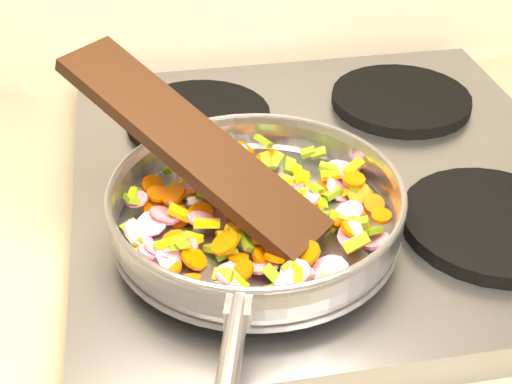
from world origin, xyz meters
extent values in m
cube|color=#939399|center=(-0.70, 1.67, 0.92)|extent=(0.60, 0.60, 0.04)
cylinder|color=black|center=(-0.84, 1.52, 0.95)|extent=(0.19, 0.19, 0.02)
cylinder|color=black|center=(-0.56, 1.52, 0.95)|extent=(0.19, 0.19, 0.02)
cylinder|color=black|center=(-0.84, 1.81, 0.95)|extent=(0.19, 0.19, 0.02)
cylinder|color=black|center=(-0.56, 1.81, 0.95)|extent=(0.19, 0.19, 0.02)
cylinder|color=#9E9EA5|center=(-0.81, 1.55, 0.96)|extent=(0.30, 0.30, 0.01)
torus|color=#9E9EA5|center=(-0.81, 1.55, 0.98)|extent=(0.33, 0.33, 0.05)
torus|color=#9E9EA5|center=(-0.81, 1.55, 1.01)|extent=(0.30, 0.30, 0.01)
cube|color=#9E9EA5|center=(-0.85, 1.40, 1.00)|extent=(0.03, 0.03, 0.02)
cube|color=#669013|center=(-0.90, 1.57, 0.97)|extent=(0.02, 0.03, 0.01)
cube|color=yellow|center=(-0.84, 1.63, 0.98)|extent=(0.03, 0.01, 0.02)
cylinder|color=#C61355|center=(-0.84, 1.56, 0.97)|extent=(0.04, 0.04, 0.03)
cylinder|color=#D75800|center=(-0.83, 1.60, 0.97)|extent=(0.02, 0.03, 0.02)
cylinder|color=#D75800|center=(-0.80, 1.67, 0.98)|extent=(0.02, 0.02, 0.02)
cube|color=#669013|center=(-0.77, 1.52, 0.97)|extent=(0.03, 0.02, 0.02)
cylinder|color=#C61355|center=(-0.89, 1.52, 0.97)|extent=(0.03, 0.03, 0.02)
cube|color=#669013|center=(-0.80, 1.55, 0.97)|extent=(0.02, 0.03, 0.01)
cylinder|color=#C61355|center=(-0.70, 1.50, 0.97)|extent=(0.03, 0.03, 0.02)
cylinder|color=#D75800|center=(-0.88, 1.53, 0.97)|extent=(0.03, 0.03, 0.02)
cube|color=yellow|center=(-0.84, 1.52, 0.98)|extent=(0.02, 0.02, 0.01)
cylinder|color=#D75800|center=(-0.78, 1.50, 0.99)|extent=(0.03, 0.03, 0.02)
cube|color=#669013|center=(-0.81, 1.51, 0.99)|extent=(0.02, 0.02, 0.02)
cube|color=yellow|center=(-0.89, 1.65, 0.98)|extent=(0.02, 0.03, 0.02)
cylinder|color=#D75800|center=(-0.72, 1.59, 0.97)|extent=(0.03, 0.03, 0.01)
cylinder|color=#D75800|center=(-0.75, 1.56, 0.97)|extent=(0.03, 0.03, 0.01)
cylinder|color=#C61355|center=(-0.88, 1.57, 0.97)|extent=(0.03, 0.04, 0.03)
cube|color=#669013|center=(-0.83, 1.50, 0.98)|extent=(0.01, 0.02, 0.01)
cylinder|color=#C61355|center=(-0.90, 1.57, 0.97)|extent=(0.04, 0.04, 0.01)
cylinder|color=#D75800|center=(-0.85, 1.50, 0.98)|extent=(0.04, 0.04, 0.02)
cube|color=#669013|center=(-0.73, 1.65, 0.98)|extent=(0.02, 0.01, 0.01)
cube|color=yellow|center=(-0.79, 1.51, 0.98)|extent=(0.02, 0.02, 0.01)
cube|color=#669013|center=(-0.71, 1.52, 0.97)|extent=(0.02, 0.02, 0.01)
cylinder|color=#D75800|center=(-0.69, 1.58, 0.97)|extent=(0.03, 0.03, 0.01)
cube|color=#669013|center=(-0.89, 1.51, 0.98)|extent=(0.02, 0.03, 0.01)
cube|color=yellow|center=(-0.75, 1.61, 0.97)|extent=(0.02, 0.02, 0.01)
cube|color=#669013|center=(-0.72, 1.65, 0.98)|extent=(0.02, 0.02, 0.02)
cylinder|color=#C61355|center=(-0.90, 1.50, 0.97)|extent=(0.03, 0.04, 0.03)
cube|color=#669013|center=(-0.74, 1.57, 0.98)|extent=(0.02, 0.02, 0.02)
cylinder|color=#D75800|center=(-0.83, 1.55, 0.97)|extent=(0.04, 0.03, 0.02)
cube|color=yellow|center=(-0.72, 1.60, 0.98)|extent=(0.02, 0.02, 0.01)
cylinder|color=#C61355|center=(-0.79, 1.54, 0.97)|extent=(0.04, 0.04, 0.01)
cube|color=#669013|center=(-0.93, 1.59, 0.99)|extent=(0.02, 0.02, 0.02)
cylinder|color=#C61355|center=(-0.87, 1.63, 0.97)|extent=(0.04, 0.04, 0.03)
cylinder|color=#C61355|center=(-0.73, 1.50, 0.98)|extent=(0.03, 0.04, 0.03)
cube|color=yellow|center=(-0.69, 1.60, 0.99)|extent=(0.03, 0.02, 0.01)
cylinder|color=#D75800|center=(-0.91, 1.62, 0.98)|extent=(0.03, 0.03, 0.02)
cylinder|color=#C61355|center=(-0.83, 1.61, 0.97)|extent=(0.04, 0.04, 0.01)
cube|color=#669013|center=(-0.81, 1.60, 0.98)|extent=(0.03, 0.02, 0.02)
cylinder|color=#D75800|center=(-0.75, 1.53, 0.97)|extent=(0.03, 0.04, 0.02)
cube|color=#669013|center=(-0.93, 1.60, 0.98)|extent=(0.01, 0.02, 0.01)
cube|color=#669013|center=(-0.72, 1.61, 0.98)|extent=(0.02, 0.02, 0.01)
cylinder|color=#C61355|center=(-0.89, 1.57, 0.97)|extent=(0.03, 0.03, 0.01)
cylinder|color=#D75800|center=(-0.68, 1.55, 0.97)|extent=(0.03, 0.03, 0.02)
cube|color=#669013|center=(-0.94, 1.53, 0.97)|extent=(0.02, 0.02, 0.02)
cylinder|color=#D75800|center=(-0.80, 1.53, 0.98)|extent=(0.03, 0.02, 0.03)
cube|color=#669013|center=(-0.74, 1.57, 0.97)|extent=(0.02, 0.02, 0.02)
cube|color=yellow|center=(-0.83, 1.59, 0.98)|extent=(0.02, 0.02, 0.02)
cube|color=yellow|center=(-0.71, 1.58, 0.97)|extent=(0.02, 0.02, 0.02)
cube|color=#669013|center=(-0.78, 1.51, 0.98)|extent=(0.02, 0.01, 0.01)
cylinder|color=#C61355|center=(-0.85, 1.58, 0.97)|extent=(0.03, 0.04, 0.03)
cylinder|color=#D75800|center=(-0.81, 1.58, 0.97)|extent=(0.03, 0.04, 0.02)
cube|color=yellow|center=(-0.89, 1.62, 0.97)|extent=(0.03, 0.02, 0.01)
cube|color=#669013|center=(-0.77, 1.64, 0.98)|extent=(0.02, 0.03, 0.01)
cube|color=#669013|center=(-0.80, 1.45, 0.97)|extent=(0.02, 0.02, 0.02)
cylinder|color=#C61355|center=(-0.77, 1.45, 0.96)|extent=(0.04, 0.04, 0.02)
cube|color=#669013|center=(-0.93, 1.53, 0.97)|extent=(0.02, 0.02, 0.01)
cube|color=#669013|center=(-0.81, 1.67, 0.98)|extent=(0.02, 0.02, 0.01)
cylinder|color=#C61355|center=(-0.84, 1.61, 0.98)|extent=(0.03, 0.03, 0.02)
cylinder|color=#D75800|center=(-0.82, 1.64, 0.97)|extent=(0.03, 0.02, 0.02)
cube|color=yellow|center=(-0.85, 1.61, 0.97)|extent=(0.02, 0.03, 0.01)
cylinder|color=#D75800|center=(-0.81, 1.53, 0.96)|extent=(0.02, 0.02, 0.02)
cylinder|color=#C61355|center=(-0.71, 1.59, 0.97)|extent=(0.04, 0.04, 0.03)
cube|color=yellow|center=(-0.87, 1.65, 0.97)|extent=(0.03, 0.02, 0.02)
cylinder|color=#D75800|center=(-0.91, 1.60, 0.98)|extent=(0.02, 0.02, 0.01)
cylinder|color=#D75800|center=(-0.69, 1.52, 0.98)|extent=(0.02, 0.02, 0.01)
cylinder|color=#C61355|center=(-0.90, 1.50, 0.98)|extent=(0.03, 0.04, 0.02)
cylinder|color=#C61355|center=(-0.80, 1.60, 0.96)|extent=(0.04, 0.04, 0.01)
cube|color=yellow|center=(-0.74, 1.61, 0.97)|extent=(0.01, 0.03, 0.02)
cube|color=#669013|center=(-0.80, 1.55, 0.97)|extent=(0.02, 0.03, 0.02)
cylinder|color=#C61355|center=(-0.81, 1.48, 0.97)|extent=(0.04, 0.04, 0.02)
cube|color=#669013|center=(-0.89, 1.60, 0.97)|extent=(0.02, 0.02, 0.01)
cube|color=#669013|center=(-0.72, 1.58, 0.97)|extent=(0.02, 0.02, 0.01)
cylinder|color=#D75800|center=(-0.89, 1.52, 0.97)|extent=(0.04, 0.04, 0.02)
cylinder|color=#D75800|center=(-0.89, 1.59, 0.98)|extent=(0.03, 0.04, 0.02)
cylinder|color=#D75800|center=(-0.70, 1.57, 0.98)|extent=(0.03, 0.03, 0.02)
cylinder|color=#D75800|center=(-0.71, 1.51, 0.98)|extent=(0.03, 0.03, 0.01)
cube|color=yellow|center=(-0.86, 1.53, 0.98)|extent=(0.03, 0.01, 0.01)
cylinder|color=#D75800|center=(-0.89, 1.58, 0.97)|extent=(0.04, 0.04, 0.02)
cube|color=#669013|center=(-0.70, 1.58, 0.98)|extent=(0.02, 0.02, 0.01)
cylinder|color=#C61355|center=(-0.93, 1.59, 0.98)|extent=(0.03, 0.03, 0.01)
cube|color=yellow|center=(-0.77, 1.59, 0.98)|extent=(0.03, 0.03, 0.01)
cube|color=#669013|center=(-0.85, 1.60, 0.98)|extent=(0.02, 0.02, 0.01)
cube|color=yellow|center=(-0.79, 1.60, 0.97)|extent=(0.02, 0.02, 0.01)
cylinder|color=#D75800|center=(-0.90, 1.49, 0.97)|extent=(0.03, 0.03, 0.01)
cylinder|color=#D75800|center=(-0.81, 1.51, 0.98)|extent=(0.03, 0.03, 0.02)
cube|color=#669013|center=(-0.81, 1.43, 0.97)|extent=(0.02, 0.02, 0.02)
cube|color=#669013|center=(-0.80, 1.58, 0.99)|extent=(0.03, 0.02, 0.01)
cube|color=#669013|center=(-0.78, 1.67, 0.99)|extent=(0.02, 0.03, 0.02)
cylinder|color=#C61355|center=(-0.92, 1.51, 0.96)|extent=(0.04, 0.04, 0.01)
cube|color=yellow|center=(-0.79, 1.44, 0.98)|extent=(0.01, 0.02, 0.02)
cylinder|color=#D75800|center=(-0.89, 1.57, 0.97)|extent=(0.03, 0.02, 0.03)
cylinder|color=#D75800|center=(-0.70, 1.61, 0.97)|extent=(0.03, 0.04, 0.03)
cylinder|color=#C61355|center=(-0.90, 1.51, 0.98)|extent=(0.04, 0.04, 0.02)
cylinder|color=#C61355|center=(-0.79, 1.46, 0.98)|extent=(0.03, 0.03, 0.01)
cylinder|color=#C61355|center=(-0.81, 1.66, 0.98)|extent=(0.03, 0.04, 0.02)
cylinder|color=#C61355|center=(-0.80, 1.58, 0.97)|extent=(0.05, 0.04, 0.02)
cylinder|color=#D75800|center=(-0.79, 1.57, 0.99)|extent=(0.03, 0.04, 0.02)
cube|color=#669013|center=(-0.77, 1.59, 0.98)|extent=(0.02, 0.02, 0.02)
cube|color=yellow|center=(-0.74, 1.57, 0.97)|extent=(0.01, 0.02, 0.01)
cylinder|color=#C61355|center=(-0.87, 1.54, 0.98)|extent=(0.03, 0.03, 0.01)
cylinder|color=#C61355|center=(-0.80, 1.44, 0.98)|extent=(0.04, 0.03, 0.02)
cube|color=#669013|center=(-0.84, 1.61, 0.98)|extent=(0.02, 0.02, 0.01)
cube|color=#669013|center=(-0.89, 1.65, 0.98)|extent=(0.02, 0.02, 0.01)
cylinder|color=#D75800|center=(-0.88, 1.60, 0.98)|extent=(0.04, 0.04, 0.02)
cube|color=yellow|center=(-0.76, 1.53, 0.97)|extent=(0.01, 0.03, 0.01)
cube|color=#669013|center=(-0.79, 1.46, 0.98)|extent=(0.02, 0.02, 0.01)
cylinder|color=#D75800|center=(-0.91, 1.59, 0.97)|extent=(0.03, 0.03, 0.02)
cylinder|color=#D75800|center=(-0.89, 1.45, 0.99)|extent=(0.03, 0.03, 0.01)
cylinder|color=#C61355|center=(-0.71, 1.54, 0.97)|extent=(0.04, 0.04, 0.02)
cylinder|color=#C61355|center=(-0.77, 1.48, 0.96)|extent=(0.03, 0.03, 0.02)
cube|color=#669013|center=(-0.76, 1.44, 0.97)|extent=(0.02, 0.02, 0.01)
cylinder|color=#D75800|center=(-0.81, 1.49, 0.97)|extent=(0.03, 0.03, 0.01)
cube|color=yellow|center=(-0.88, 1.53, 0.97)|extent=(0.02, 0.02, 0.01)
cylinder|color=#D75800|center=(-0.84, 1.49, 0.97)|extent=(0.03, 0.03, 0.01)
cube|color=#669013|center=(-0.71, 1.51, 0.98)|extent=(0.02, 0.02, 0.01)
cylinder|color=#D75800|center=(-0.78, 1.47, 0.98)|extent=(0.03, 0.04, 0.02)
cylinder|color=#D75800|center=(-0.84, 1.47, 0.97)|extent=(0.03, 0.03, 0.02)
cube|color=yellow|center=(-0.93, 1.51, 0.97)|extent=(0.02, 0.02, 0.01)
cylinder|color=#C61355|center=(-0.82, 1.61, 0.97)|extent=(0.05, 0.05, 0.02)
cylinder|color=#D75800|center=(-0.74, 1.52, 0.98)|extent=(0.03, 0.03, 0.03)
cylinder|color=#C61355|center=(-0.83, 1.58, 0.99)|extent=(0.05, 0.05, 0.01)
cylinder|color=#C61355|center=(-0.93, 1.54, 0.97)|extent=(0.04, 0.05, 0.03)
cylinder|color=#D75800|center=(-0.70, 1.58, 0.99)|extent=(0.03, 0.03, 0.01)
cube|color=#669013|center=(-0.89, 1.51, 0.98)|extent=(0.02, 0.02, 0.01)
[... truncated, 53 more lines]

